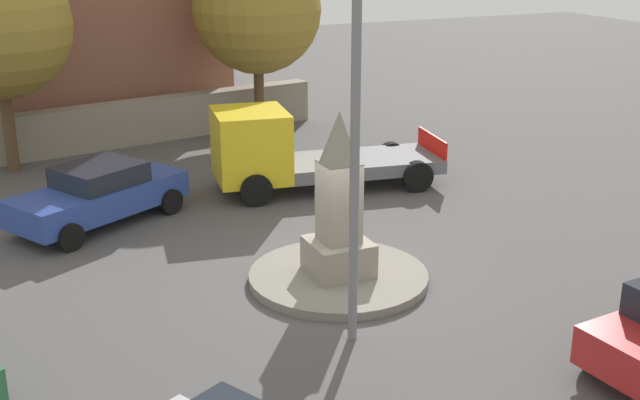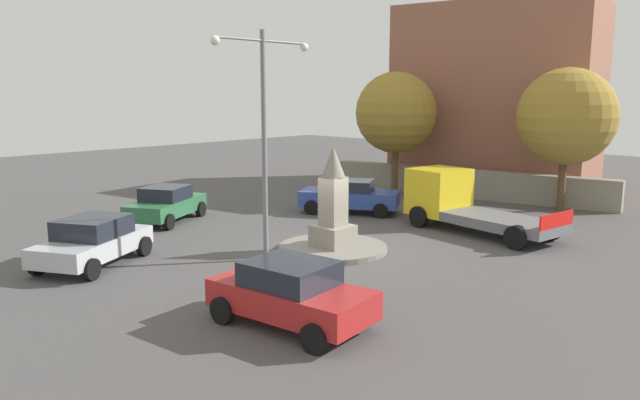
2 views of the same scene
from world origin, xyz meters
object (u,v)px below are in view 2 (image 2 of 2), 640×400
at_px(monument, 333,205).
at_px(car_silver_far_side, 93,240).
at_px(truck_yellow_passing, 459,202).
at_px(tree_near_wall, 396,113).
at_px(car_red_near_island, 291,293).
at_px(corner_building, 498,98).
at_px(car_blue_approaching, 350,196).
at_px(tree_mid_cluster, 566,117).
at_px(streetlamp, 264,121).
at_px(car_green_waiting, 166,204).

relative_size(monument, car_silver_far_side, 0.78).
bearing_deg(truck_yellow_passing, tree_near_wall, 53.47).
height_order(car_red_near_island, corner_building, corner_building).
bearing_deg(car_silver_far_side, car_blue_approaching, -2.45).
distance_m(monument, corner_building, 17.77).
bearing_deg(monument, tree_mid_cluster, -12.99).
xyz_separation_m(streetlamp, tree_mid_cluster, (14.57, -3.66, -0.21)).
bearing_deg(tree_mid_cluster, corner_building, 49.51).
bearing_deg(monument, corner_building, 9.64).
xyz_separation_m(car_green_waiting, corner_building, (18.42, -5.23, 4.24)).
height_order(car_red_near_island, car_green_waiting, car_red_near_island).
relative_size(car_silver_far_side, car_red_near_island, 1.08).
bearing_deg(car_blue_approaching, truck_yellow_passing, -84.42).
height_order(car_blue_approaching, tree_mid_cluster, tree_mid_cluster).
relative_size(car_blue_approaching, car_green_waiting, 1.08).
bearing_deg(car_green_waiting, tree_mid_cluster, -39.11).
bearing_deg(tree_mid_cluster, car_silver_far_side, 158.96).
height_order(car_blue_approaching, corner_building, corner_building).
bearing_deg(car_silver_far_side, streetlamp, -40.98).
height_order(monument, tree_mid_cluster, tree_mid_cluster).
height_order(truck_yellow_passing, corner_building, corner_building).
bearing_deg(monument, car_blue_approaching, 35.29).
distance_m(truck_yellow_passing, tree_near_wall, 8.97).
bearing_deg(car_blue_approaching, car_green_waiting, 146.77).
xyz_separation_m(corner_building, tree_mid_cluster, (-4.91, -5.75, -0.78)).
distance_m(car_silver_far_side, car_red_near_island, 8.05).
xyz_separation_m(streetlamp, car_blue_approaching, (7.68, 2.99, -3.66)).
bearing_deg(streetlamp, monument, -19.80).
relative_size(streetlamp, car_silver_far_side, 1.66).
height_order(car_silver_far_side, car_green_waiting, car_silver_far_side).
bearing_deg(car_red_near_island, corner_building, 16.21).
relative_size(monument, corner_building, 0.32).
xyz_separation_m(monument, tree_mid_cluster, (12.28, -2.83, 2.63)).
xyz_separation_m(car_blue_approaching, corner_building, (11.80, -0.90, 4.24)).
bearing_deg(streetlamp, corner_building, 6.14).
distance_m(corner_building, tree_near_wall, 6.82).
bearing_deg(tree_near_wall, streetlamp, -160.88).
bearing_deg(corner_building, streetlamp, -173.86).
xyz_separation_m(car_silver_far_side, car_green_waiting, (5.08, 3.83, -0.02)).
height_order(streetlamp, car_blue_approaching, streetlamp).
height_order(corner_building, tree_near_wall, corner_building).
bearing_deg(streetlamp, car_blue_approaching, 21.29).
bearing_deg(monument, tree_near_wall, 26.34).
height_order(car_silver_far_side, corner_building, corner_building).
height_order(car_blue_approaching, tree_near_wall, tree_near_wall).
distance_m(corner_building, tree_mid_cluster, 7.60).
bearing_deg(car_red_near_island, truck_yellow_passing, 11.60).
distance_m(monument, streetlamp, 3.73).
bearing_deg(truck_yellow_passing, car_silver_far_side, 155.10).
bearing_deg(tree_near_wall, car_green_waiting, 167.17).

